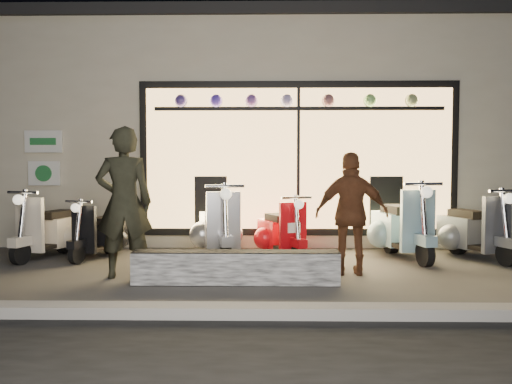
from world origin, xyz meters
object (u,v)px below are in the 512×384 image
graffiti_barrier (236,267)px  scooter_silver (218,228)px  scooter_red (279,232)px  woman (352,214)px  man (124,203)px

graffiti_barrier → scooter_silver: (-0.39, 1.85, 0.25)m
scooter_silver → scooter_red: (0.97, 0.00, -0.07)m
scooter_red → woman: (0.91, -1.31, 0.43)m
woman → scooter_silver: bearing=-30.6°
man → woman: man is taller
scooter_silver → scooter_red: size_ratio=1.20×
woman → graffiti_barrier: bearing=24.2°
man → woman: bearing=172.9°
scooter_red → woman: bearing=-77.7°
graffiti_barrier → scooter_red: bearing=72.6°
scooter_red → man: (-2.02, -1.52, 0.58)m
man → woman: size_ratio=1.20×
scooter_red → man: bearing=-165.3°
graffiti_barrier → man: man is taller
scooter_silver → man: bearing=-138.4°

